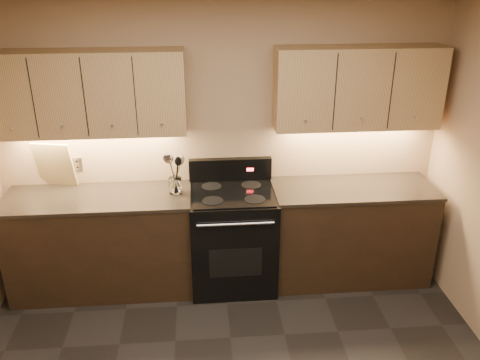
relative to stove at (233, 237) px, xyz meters
name	(u,v)px	position (x,y,z in m)	size (l,w,h in m)	color
ceiling	(240,13)	(-0.08, -1.68, 2.12)	(4.00, 4.00, 0.00)	silver
wall_back	(221,141)	(-0.08, 0.32, 0.82)	(4.00, 0.04, 2.60)	#A2815F
counter_left	(103,243)	(-1.18, 0.02, -0.01)	(1.62, 0.62, 0.93)	black
counter_right	(350,232)	(1.10, 0.02, -0.01)	(1.46, 0.62, 0.93)	black
stove	(233,237)	(0.00, 0.00, 0.00)	(0.76, 0.68, 1.14)	black
upper_cab_left	(88,93)	(-1.18, 0.17, 1.32)	(1.60, 0.30, 0.70)	tan
upper_cab_right	(358,88)	(1.10, 0.17, 1.32)	(1.44, 0.30, 0.70)	tan
outlet_plate	(77,164)	(-1.38, 0.31, 0.64)	(0.09, 0.01, 0.12)	#B2B5BA
utensil_crock	(175,186)	(-0.50, 0.04, 0.51)	(0.14, 0.14, 0.14)	white
cutting_board	(55,165)	(-1.56, 0.26, 0.66)	(0.34, 0.02, 0.44)	tan
wooden_spoon	(170,174)	(-0.54, 0.04, 0.63)	(0.06, 0.06, 0.32)	tan
black_spoon	(175,173)	(-0.50, 0.06, 0.63)	(0.06, 0.06, 0.33)	black
black_turner	(177,175)	(-0.48, 0.02, 0.63)	(0.08, 0.08, 0.32)	black
steel_spatula	(178,171)	(-0.47, 0.05, 0.65)	(0.08, 0.08, 0.37)	silver
steel_skimmer	(178,174)	(-0.47, 0.02, 0.63)	(0.09, 0.09, 0.33)	silver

